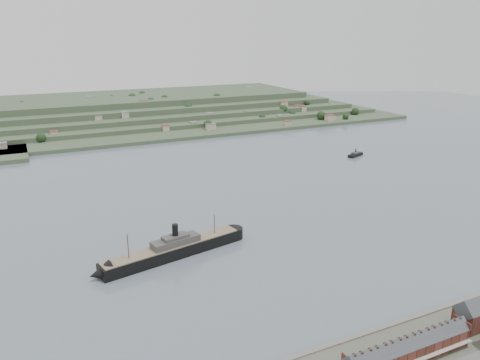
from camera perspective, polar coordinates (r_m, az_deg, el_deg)
name	(u,v)px	position (r m, az deg, el deg)	size (l,w,h in m)	color
ground	(238,212)	(324.58, -0.19, -3.94)	(1400.00, 1400.00, 0.00)	slate
terrace_row	(408,349)	(194.37, 19.85, -18.77)	(55.60, 9.80, 11.07)	#3E1F16
gabled_building	(470,315)	(220.72, 26.27, -14.52)	(10.40, 10.18, 14.09)	#3E1F16
far_peninsula	(138,111)	(692.71, -12.28, 8.22)	(760.00, 309.00, 30.00)	#32452E
steamship	(170,251)	(262.70, -8.59, -8.54)	(93.51, 28.59, 22.62)	black
tugboat	(163,252)	(267.12, -9.38, -8.71)	(15.50, 4.53, 6.93)	black
ferry_east	(355,154)	(485.34, 13.90, 3.04)	(21.30, 12.80, 7.73)	black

